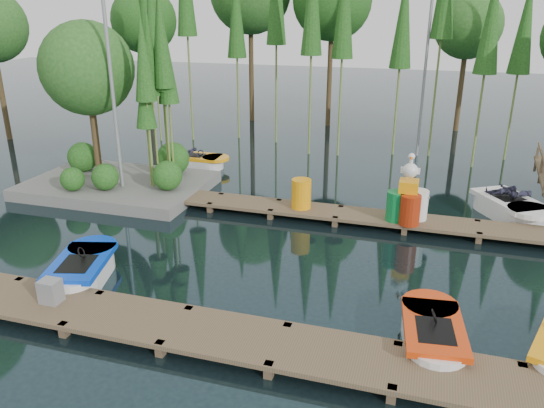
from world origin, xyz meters
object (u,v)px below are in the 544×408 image
(boat_red, at_px, (432,336))
(utility_cabinet, at_px, (51,291))
(boat_yellow_far, at_px, (199,161))
(drum_cluster, at_px, (408,202))
(yellow_barrel, at_px, (301,194))
(boat_blue, at_px, (82,270))
(island, at_px, (106,100))

(boat_red, bearing_deg, utility_cabinet, -178.25)
(boat_yellow_far, relative_size, drum_cluster, 1.18)
(boat_red, height_order, utility_cabinet, utility_cabinet)
(utility_cabinet, distance_m, yellow_barrel, 7.94)
(yellow_barrel, bearing_deg, boat_red, -55.11)
(yellow_barrel, height_order, drum_cluster, drum_cluster)
(boat_blue, distance_m, boat_red, 8.13)
(boat_blue, xyz_separation_m, boat_yellow_far, (-1.23, 9.51, -0.00))
(boat_blue, distance_m, drum_cluster, 9.06)
(island, height_order, drum_cluster, island)
(yellow_barrel, bearing_deg, boat_yellow_far, 142.85)
(drum_cluster, bearing_deg, utility_cabinet, -135.47)
(island, relative_size, utility_cabinet, 13.16)
(boat_red, distance_m, drum_cluster, 5.79)
(boat_red, bearing_deg, drum_cluster, 91.77)
(boat_yellow_far, distance_m, drum_cluster, 9.49)
(boat_blue, relative_size, yellow_barrel, 3.11)
(utility_cabinet, relative_size, yellow_barrel, 0.56)
(island, height_order, boat_yellow_far, island)
(boat_yellow_far, distance_m, yellow_barrel, 6.65)
(boat_red, height_order, drum_cluster, drum_cluster)
(island, bearing_deg, boat_red, -30.60)
(boat_red, xyz_separation_m, yellow_barrel, (-4.07, 5.84, 0.52))
(boat_blue, height_order, drum_cluster, drum_cluster)
(island, bearing_deg, drum_cluster, -5.21)
(island, distance_m, boat_yellow_far, 4.73)
(boat_blue, distance_m, utility_cabinet, 1.56)
(yellow_barrel, distance_m, drum_cluster, 3.23)
(island, xyz_separation_m, boat_red, (11.21, -6.63, -2.94))
(boat_yellow_far, relative_size, utility_cabinet, 4.69)
(boat_yellow_far, height_order, yellow_barrel, yellow_barrel)
(utility_cabinet, xyz_separation_m, drum_cluster, (6.96, 6.85, 0.34))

